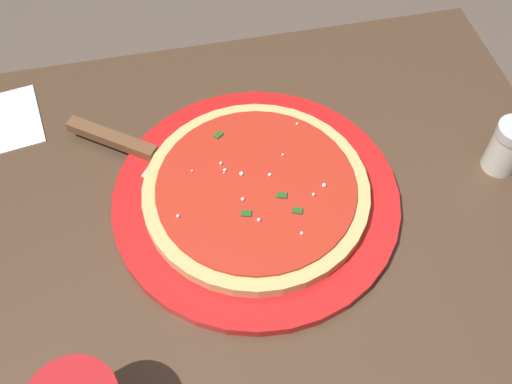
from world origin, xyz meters
TOP-DOWN VIEW (x-y plane):
  - restaurant_table at (0.00, 0.00)m, footprint 0.85×0.68m
  - serving_plate at (-0.02, -0.04)m, footprint 0.36×0.36m
  - pizza at (-0.02, -0.04)m, footprint 0.28×0.28m
  - pizza_server at (0.12, -0.14)m, footprint 0.20×0.17m
  - parmesan_shaker at (-0.34, -0.03)m, footprint 0.05×0.05m

SIDE VIEW (x-z plane):
  - restaurant_table at x=0.00m, z-range 0.20..0.93m
  - serving_plate at x=-0.02m, z-range 0.73..0.75m
  - pizza_server at x=0.12m, z-range 0.75..0.76m
  - pizza at x=-0.02m, z-range 0.74..0.77m
  - parmesan_shaker at x=-0.34m, z-range 0.73..0.81m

